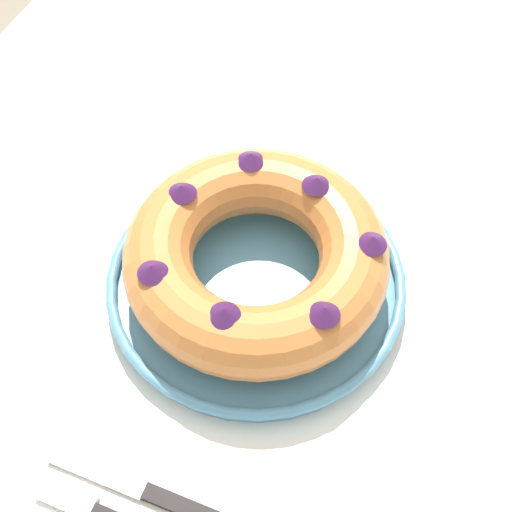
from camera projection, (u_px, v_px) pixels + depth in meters
ground_plane at (275, 491)px, 1.43m from camera, size 8.00×8.00×0.00m
dining_table at (286, 327)px, 0.88m from camera, size 1.32×1.12×0.75m
serving_dish at (256, 282)px, 0.80m from camera, size 0.33×0.33×0.03m
bundt_cake at (256, 256)px, 0.76m from camera, size 0.29×0.29×0.09m
cake_knife at (148, 492)px, 0.68m from camera, size 0.02×0.18×0.01m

